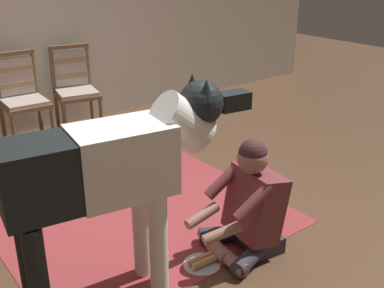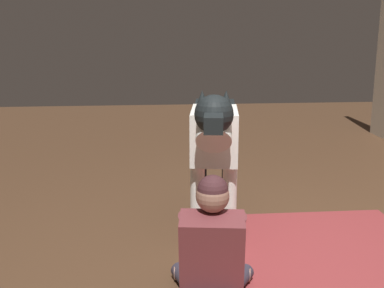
{
  "view_description": "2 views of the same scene",
  "coord_description": "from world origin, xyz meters",
  "px_view_note": "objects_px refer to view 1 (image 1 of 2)",
  "views": [
    {
      "loc": [
        -1.78,
        -2.51,
        1.98
      ],
      "look_at": [
        -0.07,
        -0.31,
        0.84
      ],
      "focal_mm": 44.47,
      "sensor_mm": 36.0,
      "label": 1
    },
    {
      "loc": [
        3.12,
        -0.88,
        1.72
      ],
      "look_at": [
        -0.41,
        -0.56,
        0.87
      ],
      "focal_mm": 45.67,
      "sensor_mm": 36.0,
      "label": 2
    }
  ],
  "objects_px": {
    "person_sitting_on_floor": "(249,207)",
    "dining_chair_left_of_pair": "(21,94)",
    "hot_dog_on_plate": "(202,262)",
    "large_dog": "(112,169)",
    "dining_chair_right_of_pair": "(74,85)"
  },
  "relations": [
    {
      "from": "dining_chair_right_of_pair",
      "to": "large_dog",
      "type": "xyz_separation_m",
      "value": [
        -1.09,
        -2.89,
        0.31
      ]
    },
    {
      "from": "dining_chair_right_of_pair",
      "to": "person_sitting_on_floor",
      "type": "bearing_deg",
      "value": -92.72
    },
    {
      "from": "dining_chair_right_of_pair",
      "to": "hot_dog_on_plate",
      "type": "distance_m",
      "value": 3.06
    },
    {
      "from": "dining_chair_left_of_pair",
      "to": "person_sitting_on_floor",
      "type": "relative_size",
      "value": 1.17
    },
    {
      "from": "person_sitting_on_floor",
      "to": "large_dog",
      "type": "bearing_deg",
      "value": 171.78
    },
    {
      "from": "hot_dog_on_plate",
      "to": "large_dog",
      "type": "bearing_deg",
      "value": 171.78
    },
    {
      "from": "dining_chair_right_of_pair",
      "to": "hot_dog_on_plate",
      "type": "bearing_deg",
      "value": -99.71
    },
    {
      "from": "dining_chair_left_of_pair",
      "to": "large_dog",
      "type": "bearing_deg",
      "value": -99.26
    },
    {
      "from": "dining_chair_right_of_pair",
      "to": "large_dog",
      "type": "distance_m",
      "value": 3.11
    },
    {
      "from": "dining_chair_left_of_pair",
      "to": "dining_chair_right_of_pair",
      "type": "xyz_separation_m",
      "value": [
        0.62,
        -0.0,
        0.0
      ]
    },
    {
      "from": "dining_chair_right_of_pair",
      "to": "person_sitting_on_floor",
      "type": "height_order",
      "value": "dining_chair_right_of_pair"
    },
    {
      "from": "dining_chair_left_of_pair",
      "to": "person_sitting_on_floor",
      "type": "xyz_separation_m",
      "value": [
        0.47,
        -3.03,
        -0.2
      ]
    },
    {
      "from": "person_sitting_on_floor",
      "to": "dining_chair_left_of_pair",
      "type": "bearing_deg",
      "value": 98.9
    },
    {
      "from": "dining_chair_left_of_pair",
      "to": "large_dog",
      "type": "distance_m",
      "value": 2.95
    },
    {
      "from": "dining_chair_left_of_pair",
      "to": "large_dog",
      "type": "xyz_separation_m",
      "value": [
        -0.47,
        -2.9,
        0.31
      ]
    }
  ]
}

